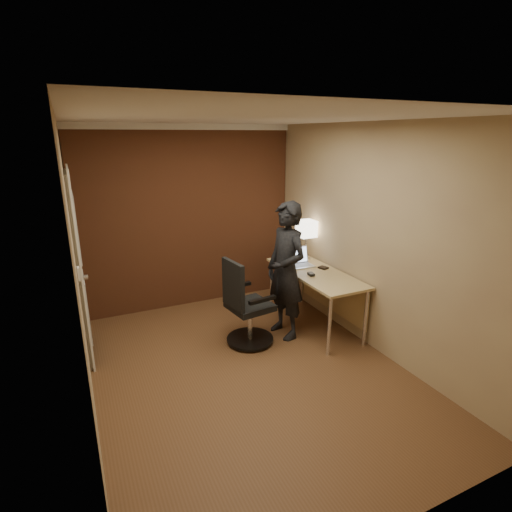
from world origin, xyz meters
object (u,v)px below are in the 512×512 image
object	(u,v)px
mouse	(311,274)
office_chair	(245,308)
desk	(320,280)
desk_lamp	(306,229)
laptop	(298,260)
person	(286,271)
wallet	(323,268)

from	to	relation	value
mouse	office_chair	xyz separation A→B (m)	(-0.86, 0.03, -0.30)
mouse	desk	bearing A→B (deg)	34.86
desk	office_chair	distance (m)	1.07
desk_lamp	laptop	size ratio (longest dim) A/B	1.57
laptop	mouse	distance (m)	0.42
laptop	mouse	bearing A→B (deg)	-98.95
desk_lamp	person	size ratio (longest dim) A/B	0.33
desk	desk_lamp	size ratio (longest dim) A/B	2.80
laptop	person	size ratio (longest dim) A/B	0.21
mouse	person	size ratio (longest dim) A/B	0.06
mouse	office_chair	size ratio (longest dim) A/B	0.10
mouse	wallet	bearing A→B (deg)	37.48
desk	person	xyz separation A→B (m)	(-0.52, -0.06, 0.22)
mouse	desk_lamp	bearing A→B (deg)	72.63
mouse	wallet	xyz separation A→B (m)	(0.28, 0.16, -0.01)
laptop	office_chair	xyz separation A→B (m)	(-0.92, -0.38, -0.34)
desk	person	distance (m)	0.57
mouse	person	bearing A→B (deg)	-178.44
office_chair	person	world-z (taller)	person
office_chair	laptop	bearing A→B (deg)	22.13
desk_lamp	person	world-z (taller)	person
desk	office_chair	xyz separation A→B (m)	(-1.06, -0.07, -0.15)
desk_lamp	desk	bearing A→B (deg)	-100.96
desk	mouse	xyz separation A→B (m)	(-0.20, -0.10, 0.14)
mouse	person	world-z (taller)	person
laptop	wallet	size ratio (longest dim) A/B	3.11
desk	office_chair	size ratio (longest dim) A/B	1.47
desk_lamp	mouse	bearing A→B (deg)	-116.01
desk_lamp	wallet	bearing A→B (deg)	-91.76
desk	person	size ratio (longest dim) A/B	0.91
office_chair	person	distance (m)	0.65
wallet	mouse	bearing A→B (deg)	-151.16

